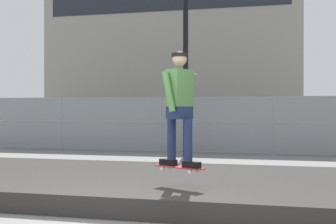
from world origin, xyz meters
TOP-DOWN VIEW (x-y plane):
  - gravel_berm at (0.00, 2.48)m, footprint 16.96×3.92m
  - skateboard at (0.57, 1.39)m, footprint 0.80×0.54m
  - skater at (0.57, 1.39)m, footprint 0.69×0.62m
  - chain_fence at (0.00, 9.45)m, footprint 18.41×0.06m
  - street_lamp at (-0.79, 8.42)m, footprint 0.44×0.44m
  - parked_car_near at (-5.12, 12.29)m, footprint 4.46×2.07m
  - parked_car_mid at (0.08, 12.19)m, footprint 4.43×2.00m
  - library_building at (-7.66, 39.20)m, footprint 23.08×12.78m

SIDE VIEW (x-z plane):
  - gravel_berm at x=0.00m, z-range 0.00..0.30m
  - skateboard at x=0.57m, z-range 0.57..0.64m
  - parked_car_near at x=-5.12m, z-range 0.01..1.67m
  - parked_car_mid at x=0.08m, z-range 0.01..1.67m
  - chain_fence at x=0.00m, z-range 0.01..1.86m
  - skater at x=0.57m, z-range 0.72..2.40m
  - street_lamp at x=-0.79m, z-range 0.82..7.29m
  - library_building at x=-7.66m, z-range 0.00..17.99m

